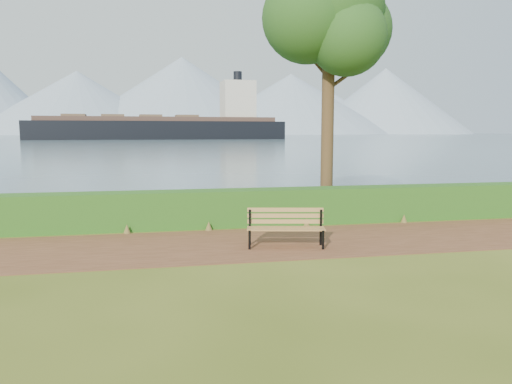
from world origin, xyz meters
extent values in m
plane|color=#465618|center=(0.00, 0.00, 0.00)|extent=(140.00, 140.00, 0.00)
cube|color=#54321C|center=(0.00, 0.30, 0.01)|extent=(40.00, 3.40, 0.01)
cube|color=#1F4E16|center=(0.00, 2.60, 0.50)|extent=(32.00, 0.85, 1.00)
cube|color=#496075|center=(0.00, 260.00, 0.01)|extent=(700.00, 510.00, 0.00)
cone|color=#8498B0|center=(-60.00, 395.00, 24.00)|extent=(160.00, 160.00, 48.00)
cone|color=#8498B0|center=(20.00, 405.00, 31.00)|extent=(190.00, 190.00, 62.00)
cone|color=#8498B0|center=(110.00, 400.00, 25.00)|extent=(170.00, 170.00, 50.00)
cone|color=#8498B0|center=(200.00, 410.00, 29.00)|extent=(150.00, 150.00, 58.00)
cone|color=#8498B0|center=(-10.00, 430.00, 17.50)|extent=(120.00, 120.00, 35.00)
cone|color=#8498B0|center=(150.00, 425.00, 20.00)|extent=(130.00, 130.00, 40.00)
cube|color=black|center=(-0.44, -0.28, 0.22)|extent=(0.06, 0.07, 0.44)
cube|color=black|center=(-0.35, 0.14, 0.42)|extent=(0.06, 0.07, 0.83)
cube|color=black|center=(-0.40, -0.07, 0.41)|extent=(0.15, 0.50, 0.05)
cube|color=black|center=(1.15, -0.61, 0.22)|extent=(0.06, 0.07, 0.44)
cube|color=black|center=(1.24, -0.19, 0.42)|extent=(0.06, 0.07, 0.83)
cube|color=black|center=(1.20, -0.40, 0.41)|extent=(0.15, 0.50, 0.05)
cube|color=#A87141|center=(0.36, -0.42, 0.44)|extent=(1.72, 0.44, 0.03)
cube|color=#A87141|center=(0.39, -0.30, 0.44)|extent=(1.72, 0.44, 0.03)
cube|color=#A87141|center=(0.41, -0.17, 0.44)|extent=(1.72, 0.44, 0.03)
cube|color=#A87141|center=(0.44, -0.05, 0.44)|extent=(1.72, 0.44, 0.03)
cube|color=#A87141|center=(0.45, 0.00, 0.55)|extent=(1.72, 0.39, 0.10)
cube|color=#A87141|center=(0.45, 0.00, 0.69)|extent=(1.72, 0.39, 0.10)
cube|color=#A87141|center=(0.45, 0.00, 0.82)|extent=(1.72, 0.39, 0.10)
cylinder|color=#3D2919|center=(2.74, 3.71, 3.42)|extent=(0.38, 0.38, 6.83)
sphere|color=#1F4D19|center=(2.74, 3.71, 6.27)|extent=(3.23, 3.23, 3.23)
sphere|color=#1F4D19|center=(3.57, 4.05, 5.70)|extent=(2.47, 2.47, 2.47)
sphere|color=#1F4D19|center=(1.99, 3.48, 5.89)|extent=(2.66, 2.66, 2.66)
sphere|color=#1F4D19|center=(3.06, 3.07, 5.32)|extent=(2.28, 2.28, 2.28)
cylinder|color=#3D2919|center=(3.16, 3.71, 4.18)|extent=(1.00, 0.11, 0.75)
cylinder|color=#3D2919|center=(2.36, 3.81, 4.65)|extent=(0.77, 0.36, 0.68)
cube|color=black|center=(-1.11, 147.47, 1.67)|extent=(78.37, 17.06, 7.78)
cube|color=#46312A|center=(-1.11, 147.47, 6.23)|extent=(72.08, 15.45, 1.33)
cube|color=beige|center=(23.72, 149.02, 12.22)|extent=(10.55, 9.77, 12.22)
cylinder|color=black|center=(23.72, 149.02, 19.44)|extent=(2.67, 2.67, 3.89)
cube|color=brown|center=(-25.95, 145.91, 7.11)|extent=(7.11, 7.73, 0.89)
cube|color=brown|center=(-14.86, 146.61, 7.11)|extent=(7.11, 7.73, 0.89)
cube|color=brown|center=(-3.77, 147.30, 7.11)|extent=(7.11, 7.73, 0.89)
cube|color=brown|center=(7.31, 148.00, 7.11)|extent=(7.11, 7.73, 0.89)
camera|label=1|loc=(-2.43, -10.91, 2.61)|focal=35.00mm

